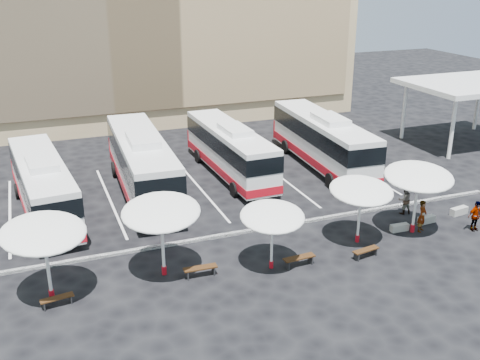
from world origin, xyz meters
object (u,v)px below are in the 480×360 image
object	(u,v)px
bus_0	(43,184)
sunshade_2	(272,217)
bus_2	(230,149)
wood_bench_0	(57,299)
wood_bench_3	(366,251)
bus_1	(142,163)
conc_bench_2	(459,211)
conc_bench_0	(399,228)
wood_bench_1	(200,269)
sunshade_1	(161,212)
sunshade_0	(43,233)
conc_bench_1	(426,220)
bus_3	(322,139)
wood_bench_2	(299,259)
sunshade_4	(419,177)
passenger_0	(422,216)
passenger_2	(475,216)
sunshade_3	(361,191)
passenger_1	(405,200)

from	to	relation	value
bus_0	sunshade_2	xyz separation A→B (m)	(10.04, -10.82, 0.86)
bus_2	sunshade_2	size ratio (longest dim) A/B	3.16
wood_bench_0	wood_bench_3	world-z (taller)	wood_bench_3
bus_1	conc_bench_2	distance (m)	19.95
conc_bench_0	wood_bench_1	bearing A→B (deg)	-176.51
bus_2	sunshade_1	bearing A→B (deg)	-124.27
sunshade_0	conc_bench_1	distance (m)	21.15
sunshade_1	wood_bench_3	distance (m)	10.68
wood_bench_0	bus_3	bearing A→B (deg)	31.72
wood_bench_2	sunshade_4	bearing A→B (deg)	8.71
conc_bench_1	bus_3	bearing A→B (deg)	94.50
bus_1	sunshade_1	world-z (taller)	bus_1
conc_bench_0	sunshade_2	bearing A→B (deg)	-171.92
sunshade_1	conc_bench_0	size ratio (longest dim) A/B	4.46
wood_bench_2	passenger_0	xyz separation A→B (m)	(8.22, 1.10, 0.54)
sunshade_0	passenger_0	world-z (taller)	sunshade_0
wood_bench_1	conc_bench_1	size ratio (longest dim) A/B	1.49
sunshade_0	passenger_2	world-z (taller)	sunshade_0
bus_0	sunshade_3	size ratio (longest dim) A/B	3.03
bus_3	conc_bench_0	size ratio (longest dim) A/B	12.23
sunshade_4	wood_bench_0	distance (m)	19.47
conc_bench_1	wood_bench_1	bearing A→B (deg)	-175.75
sunshade_3	conc_bench_2	world-z (taller)	sunshade_3
bus_1	sunshade_0	distance (m)	12.76
sunshade_1	conc_bench_1	size ratio (longest dim) A/B	4.32
bus_0	conc_bench_1	size ratio (longest dim) A/B	10.95
wood_bench_2	conc_bench_1	xyz separation A→B (m)	(9.21, 1.85, -0.18)
sunshade_4	passenger_2	size ratio (longest dim) A/B	2.73
wood_bench_3	passenger_2	distance (m)	7.53
bus_1	passenger_2	size ratio (longest dim) A/B	7.60
passenger_2	wood_bench_3	bearing A→B (deg)	-177.37
sunshade_3	wood_bench_0	bearing A→B (deg)	-177.81
passenger_2	bus_0	bearing A→B (deg)	152.39
sunshade_1	wood_bench_1	xyz separation A→B (m)	(1.58, -0.82, -2.92)
wood_bench_2	conc_bench_0	size ratio (longest dim) A/B	1.57
conc_bench_0	passenger_0	world-z (taller)	passenger_0
sunshade_4	passenger_1	xyz separation A→B (m)	(1.09, 2.29, -2.42)
sunshade_4	sunshade_0	bearing A→B (deg)	179.48
conc_bench_0	sunshade_0	bearing A→B (deg)	-179.46
sunshade_2	wood_bench_3	distance (m)	5.57
passenger_0	passenger_1	xyz separation A→B (m)	(0.58, 2.37, -0.03)
bus_2	conc_bench_0	xyz separation A→B (m)	(5.76, -12.12, -1.75)
conc_bench_2	bus_0	bearing A→B (deg)	158.83
wood_bench_0	wood_bench_3	distance (m)	15.14
wood_bench_3	conc_bench_2	bearing A→B (deg)	17.38
bus_2	sunshade_2	world-z (taller)	bus_2
sunshade_2	sunshade_3	xyz separation A→B (m)	(5.52, 0.91, 0.20)
wood_bench_1	wood_bench_2	world-z (taller)	wood_bench_2
passenger_1	sunshade_2	bearing A→B (deg)	23.03
sunshade_2	bus_2	bearing A→B (deg)	78.51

